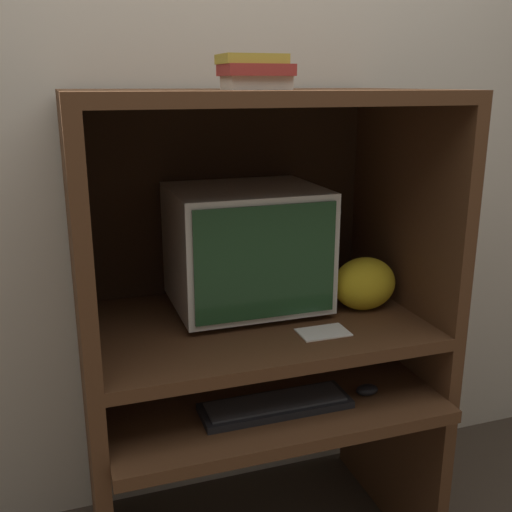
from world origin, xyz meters
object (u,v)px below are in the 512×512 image
crt_monitor (247,247)px  mouse (367,390)px  keyboard (276,405)px  storage_box (260,73)px  book_stack (255,71)px  snack_bag (364,284)px

crt_monitor → mouse: bearing=-49.1°
keyboard → storage_box: storage_box is taller
keyboard → book_stack: (-0.03, 0.10, 0.89)m
mouse → book_stack: bearing=159.6°
mouse → storage_box: 0.94m
crt_monitor → snack_bag: bearing=-19.9°
crt_monitor → snack_bag: size_ratio=2.23×
mouse → crt_monitor: bearing=130.9°
snack_bag → mouse: bearing=-112.6°
keyboard → snack_bag: 0.47m
crt_monitor → snack_bag: crt_monitor is taller
crt_monitor → storage_box: (0.01, -0.09, 0.51)m
keyboard → mouse: size_ratio=6.26×
mouse → snack_bag: snack_bag is taller
crt_monitor → snack_bag: (0.34, -0.12, -0.12)m
crt_monitor → storage_box: size_ratio=3.70×
crt_monitor → storage_box: storage_box is taller
crt_monitor → keyboard: crt_monitor is taller
keyboard → book_stack: 0.89m
storage_box → snack_bag: bearing=-5.5°
storage_box → mouse: bearing=-40.1°
mouse → snack_bag: (0.08, 0.18, 0.26)m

